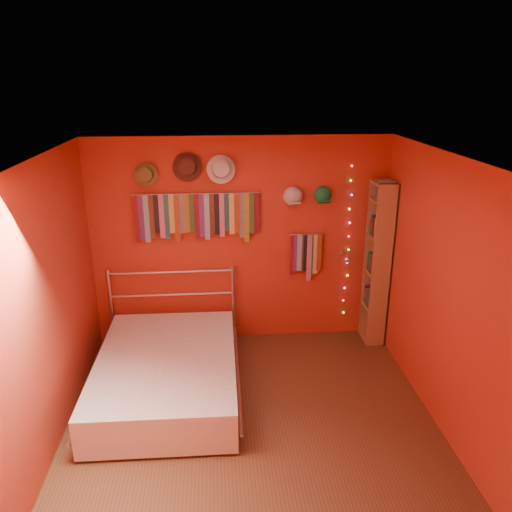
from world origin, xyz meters
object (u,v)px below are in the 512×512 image
object	(u,v)px
tie_rack	(196,215)
bed	(167,373)
reading_lamp	(346,258)
bookshelf	(381,263)

from	to	relation	value
tie_rack	bed	size ratio (longest dim) A/B	0.70
reading_lamp	bed	xyz separation A→B (m)	(-2.06, -0.88, -0.88)
tie_rack	bookshelf	xyz separation A→B (m)	(2.16, -0.15, -0.60)
tie_rack	bookshelf	distance (m)	2.25
tie_rack	bed	bearing A→B (deg)	-107.08
reading_lamp	bed	world-z (taller)	reading_lamp
reading_lamp	bed	size ratio (longest dim) A/B	0.16
tie_rack	bookshelf	world-z (taller)	bookshelf
tie_rack	bed	xyz separation A→B (m)	(-0.33, -1.07, -1.39)
reading_lamp	bookshelf	size ratio (longest dim) A/B	0.17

